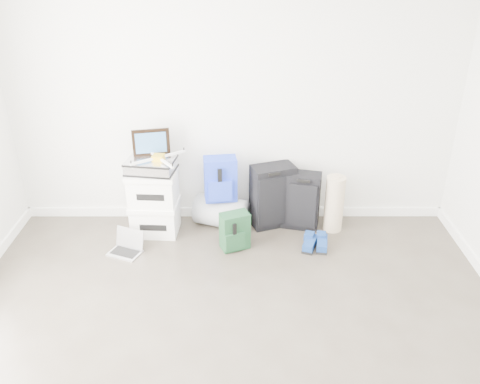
{
  "coord_description": "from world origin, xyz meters",
  "views": [
    {
      "loc": [
        0.06,
        -2.36,
        2.75
      ],
      "look_at": [
        0.06,
        1.9,
        0.59
      ],
      "focal_mm": 38.0,
      "sensor_mm": 36.0,
      "label": 1
    }
  ],
  "objects_px": {
    "carry_on": "(301,201)",
    "laptop": "(127,247)",
    "briefcase": "(151,165)",
    "duffel_bag": "(221,212)",
    "boxes_stack": "(154,202)",
    "large_suitcase": "(273,196)"
  },
  "relations": [
    {
      "from": "carry_on",
      "to": "laptop",
      "type": "xyz_separation_m",
      "value": [
        -1.73,
        -0.49,
        -0.25
      ]
    },
    {
      "from": "briefcase",
      "to": "laptop",
      "type": "bearing_deg",
      "value": -112.43
    },
    {
      "from": "duffel_bag",
      "to": "laptop",
      "type": "height_order",
      "value": "duffel_bag"
    },
    {
      "from": "laptop",
      "to": "briefcase",
      "type": "bearing_deg",
      "value": 81.32
    },
    {
      "from": "carry_on",
      "to": "duffel_bag",
      "type": "bearing_deg",
      "value": -167.23
    },
    {
      "from": "duffel_bag",
      "to": "boxes_stack",
      "type": "bearing_deg",
      "value": -149.22
    },
    {
      "from": "briefcase",
      "to": "large_suitcase",
      "type": "xyz_separation_m",
      "value": [
        1.21,
        0.15,
        -0.41
      ]
    },
    {
      "from": "briefcase",
      "to": "large_suitcase",
      "type": "distance_m",
      "value": 1.28
    },
    {
      "from": "boxes_stack",
      "to": "duffel_bag",
      "type": "distance_m",
      "value": 0.7
    },
    {
      "from": "laptop",
      "to": "large_suitcase",
      "type": "bearing_deg",
      "value": 42.61
    },
    {
      "from": "boxes_stack",
      "to": "laptop",
      "type": "distance_m",
      "value": 0.53
    },
    {
      "from": "carry_on",
      "to": "laptop",
      "type": "relative_size",
      "value": 1.67
    },
    {
      "from": "duffel_bag",
      "to": "carry_on",
      "type": "relative_size",
      "value": 0.88
    },
    {
      "from": "carry_on",
      "to": "laptop",
      "type": "height_order",
      "value": "carry_on"
    },
    {
      "from": "briefcase",
      "to": "laptop",
      "type": "distance_m",
      "value": 0.82
    },
    {
      "from": "carry_on",
      "to": "large_suitcase",
      "type": "bearing_deg",
      "value": -174.03
    },
    {
      "from": "boxes_stack",
      "to": "laptop",
      "type": "xyz_separation_m",
      "value": [
        -0.23,
        -0.38,
        -0.29
      ]
    },
    {
      "from": "carry_on",
      "to": "briefcase",
      "type": "bearing_deg",
      "value": -162.16
    },
    {
      "from": "large_suitcase",
      "to": "carry_on",
      "type": "relative_size",
      "value": 1.11
    },
    {
      "from": "boxes_stack",
      "to": "large_suitcase",
      "type": "relative_size",
      "value": 1.02
    },
    {
      "from": "duffel_bag",
      "to": "carry_on",
      "type": "xyz_separation_m",
      "value": [
        0.83,
        -0.01,
        0.14
      ]
    },
    {
      "from": "large_suitcase",
      "to": "laptop",
      "type": "xyz_separation_m",
      "value": [
        -1.43,
        -0.53,
        -0.28
      ]
    }
  ]
}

